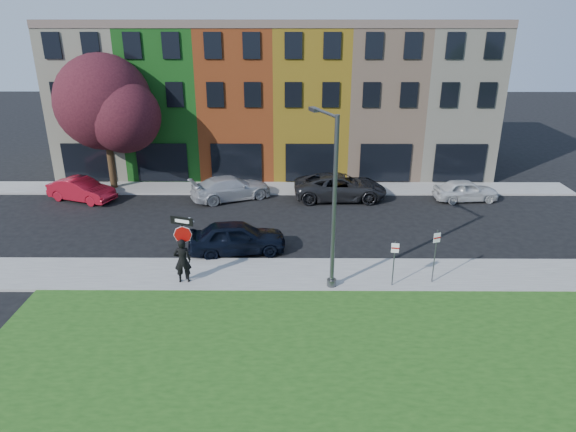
{
  "coord_description": "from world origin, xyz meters",
  "views": [
    {
      "loc": [
        -1.33,
        -17.23,
        10.91
      ],
      "look_at": [
        -1.46,
        4.0,
        2.46
      ],
      "focal_mm": 32.0,
      "sensor_mm": 36.0,
      "label": 1
    }
  ],
  "objects_px": {
    "man": "(183,261)",
    "sedan_near": "(237,237)",
    "street_lamp": "(332,203)",
    "stop_sign": "(183,235)"
  },
  "relations": [
    {
      "from": "sedan_near",
      "to": "street_lamp",
      "type": "bearing_deg",
      "value": -136.37
    },
    {
      "from": "street_lamp",
      "to": "stop_sign",
      "type": "bearing_deg",
      "value": 154.62
    },
    {
      "from": "man",
      "to": "sedan_near",
      "type": "bearing_deg",
      "value": -129.36
    },
    {
      "from": "man",
      "to": "street_lamp",
      "type": "relative_size",
      "value": 0.27
    },
    {
      "from": "man",
      "to": "sedan_near",
      "type": "relative_size",
      "value": 0.41
    },
    {
      "from": "man",
      "to": "street_lamp",
      "type": "distance_m",
      "value": 6.79
    },
    {
      "from": "stop_sign",
      "to": "man",
      "type": "bearing_deg",
      "value": -85.41
    },
    {
      "from": "stop_sign",
      "to": "man",
      "type": "distance_m",
      "value": 1.09
    },
    {
      "from": "sedan_near",
      "to": "street_lamp",
      "type": "relative_size",
      "value": 0.68
    },
    {
      "from": "sedan_near",
      "to": "street_lamp",
      "type": "height_order",
      "value": "street_lamp"
    }
  ]
}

